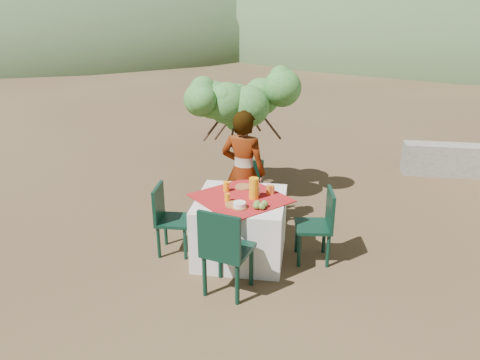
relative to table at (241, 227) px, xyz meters
name	(u,v)px	position (x,y,z in m)	size (l,w,h in m)	color
ground	(247,262)	(0.11, -0.16, -0.38)	(160.00, 160.00, 0.00)	#3A281A
table	(241,227)	(0.00, 0.00, 0.00)	(1.30, 1.30, 0.76)	white
chair_far	(251,189)	(0.00, 0.95, 0.09)	(0.49, 0.49, 0.85)	black
chair_near	(225,248)	(-0.04, -0.82, 0.17)	(0.56, 0.56, 0.99)	black
chair_left	(168,216)	(-0.87, -0.04, 0.10)	(0.41, 0.41, 0.86)	black
chair_right	(320,222)	(0.93, 0.04, 0.11)	(0.45, 0.45, 0.88)	black
person	(243,172)	(-0.07, 0.69, 0.43)	(0.60, 0.39, 1.63)	#8C6651
shrub_tree	(245,109)	(-0.21, 1.78, 1.01)	(1.50, 1.47, 1.76)	#442C22
hill_near_left	(67,36)	(-17.89, 29.84, -0.38)	(40.00, 40.00, 16.00)	#3B542F
hill_near_right	(459,35)	(12.11, 35.84, -0.38)	(48.00, 48.00, 20.00)	#3B542F
hill_far_center	(274,22)	(-3.89, 51.84, -0.38)	(60.00, 60.00, 24.00)	slate
plate_far	(243,187)	(-0.01, 0.31, 0.39)	(0.21, 0.21, 0.01)	brown
plate_near	(234,205)	(-0.04, -0.23, 0.39)	(0.21, 0.21, 0.01)	brown
glass_far	(226,186)	(-0.20, 0.16, 0.44)	(0.07, 0.07, 0.12)	orange
glass_near	(227,198)	(-0.13, -0.14, 0.43)	(0.06, 0.06, 0.10)	orange
juice_pitcher	(254,188)	(0.15, 0.00, 0.51)	(0.11, 0.11, 0.25)	orange
bowl_plate	(240,207)	(0.03, -0.28, 0.39)	(0.18, 0.18, 0.01)	brown
white_bowl	(240,204)	(0.03, -0.28, 0.42)	(0.14, 0.14, 0.05)	white
jar_left	(269,190)	(0.32, 0.16, 0.44)	(0.07, 0.07, 0.11)	orange
jar_right	(272,190)	(0.35, 0.17, 0.43)	(0.06, 0.06, 0.10)	orange
napkin_holder	(256,191)	(0.17, 0.10, 0.43)	(0.08, 0.05, 0.10)	white
fruit_cluster	(260,205)	(0.25, -0.26, 0.42)	(0.16, 0.15, 0.08)	olive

